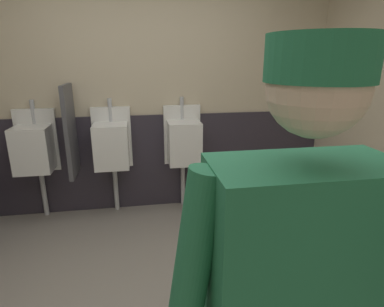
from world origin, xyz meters
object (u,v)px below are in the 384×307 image
Objects in this scene: urinal_right at (184,142)px; person at (294,304)px; urinal_left at (34,148)px; urinal_middle at (112,145)px.

person is at bearing -91.61° from urinal_right.
urinal_left is 0.75m from urinal_middle.
urinal_middle is at bearing 180.00° from urinal_right.
person is at bearing -75.33° from urinal_middle.
urinal_right is at bearing 0.00° from urinal_middle.
person is at bearing -61.12° from urinal_left.
urinal_left is 1.50m from urinal_right.
urinal_middle is (0.75, 0.00, 0.00)m from urinal_left.
urinal_middle is 0.75m from urinal_right.
urinal_left is at bearing 180.00° from urinal_middle.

